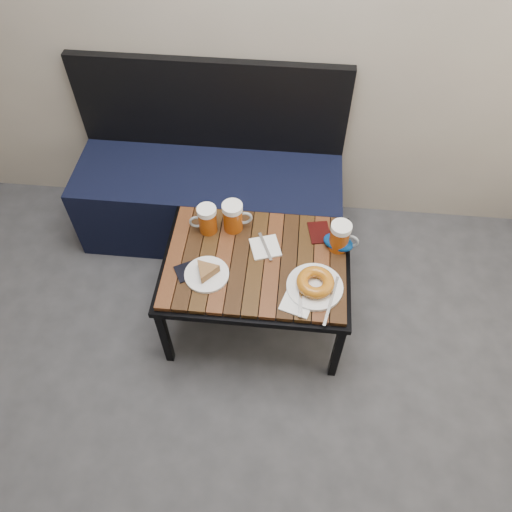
# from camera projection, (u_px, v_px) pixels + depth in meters

# --- Properties ---
(room_shell) EXTENTS (4.00, 4.00, 4.00)m
(room_shell) POSITION_uv_depth(u_px,v_px,m) (90.00, 98.00, 0.80)
(room_shell) COLOR gray
(room_shell) RESTS_ON ground
(bench) EXTENTS (1.40, 0.50, 0.95)m
(bench) POSITION_uv_depth(u_px,v_px,m) (211.00, 194.00, 2.75)
(bench) COLOR black
(bench) RESTS_ON ground
(cafe_table) EXTENTS (0.84, 0.62, 0.47)m
(cafe_table) POSITION_uv_depth(u_px,v_px,m) (256.00, 266.00, 2.25)
(cafe_table) COLOR black
(cafe_table) RESTS_ON ground
(beer_mug_left) EXTENTS (0.13, 0.10, 0.14)m
(beer_mug_left) POSITION_uv_depth(u_px,v_px,m) (207.00, 219.00, 2.27)
(beer_mug_left) COLOR #99400C
(beer_mug_left) RESTS_ON cafe_table
(beer_mug_centre) EXTENTS (0.14, 0.10, 0.15)m
(beer_mug_centre) POSITION_uv_depth(u_px,v_px,m) (233.00, 217.00, 2.27)
(beer_mug_centre) COLOR #99400C
(beer_mug_centre) RESTS_ON cafe_table
(beer_mug_right) EXTENTS (0.14, 0.10, 0.15)m
(beer_mug_right) POSITION_uv_depth(u_px,v_px,m) (340.00, 237.00, 2.20)
(beer_mug_right) COLOR #99400C
(beer_mug_right) RESTS_ON cafe_table
(plate_pie) EXTENTS (0.19, 0.19, 0.05)m
(plate_pie) POSITION_uv_depth(u_px,v_px,m) (207.00, 272.00, 2.14)
(plate_pie) COLOR white
(plate_pie) RESTS_ON cafe_table
(plate_bagel) EXTENTS (0.24, 0.31, 0.07)m
(plate_bagel) POSITION_uv_depth(u_px,v_px,m) (315.00, 284.00, 2.10)
(plate_bagel) COLOR white
(plate_bagel) RESTS_ON cafe_table
(napkin_left) EXTENTS (0.16, 0.16, 0.01)m
(napkin_left) POSITION_uv_depth(u_px,v_px,m) (265.00, 247.00, 2.25)
(napkin_left) COLOR white
(napkin_left) RESTS_ON cafe_table
(napkin_right) EXTENTS (0.15, 0.14, 0.01)m
(napkin_right) POSITION_uv_depth(u_px,v_px,m) (297.00, 304.00, 2.06)
(napkin_right) COLOR white
(napkin_right) RESTS_ON cafe_table
(passport_navy) EXTENTS (0.16, 0.15, 0.01)m
(passport_navy) POSITION_uv_depth(u_px,v_px,m) (191.00, 270.00, 2.17)
(passport_navy) COLOR black
(passport_navy) RESTS_ON cafe_table
(passport_burgundy) EXTENTS (0.12, 0.15, 0.01)m
(passport_burgundy) POSITION_uv_depth(u_px,v_px,m) (320.00, 232.00, 2.31)
(passport_burgundy) COLOR black
(passport_burgundy) RESTS_ON cafe_table
(knit_pouch) EXTENTS (0.16, 0.13, 0.06)m
(knit_pouch) POSITION_uv_depth(u_px,v_px,m) (338.00, 242.00, 2.24)
(knit_pouch) COLOR #050E83
(knit_pouch) RESTS_ON cafe_table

